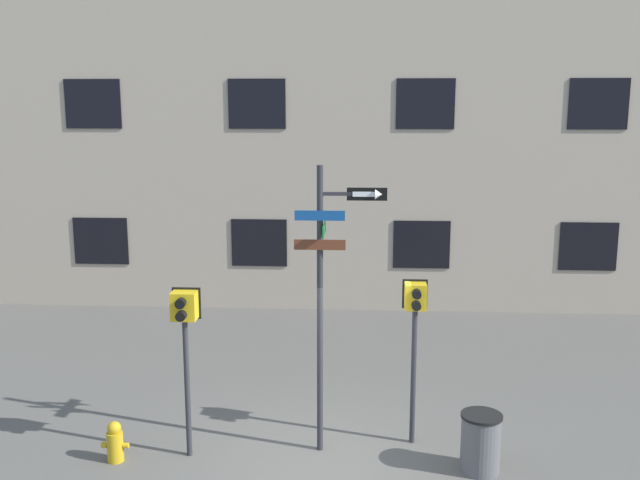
# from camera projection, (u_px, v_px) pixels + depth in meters

# --- Properties ---
(ground_plane) EXTENTS (60.00, 60.00, 0.00)m
(ground_plane) POSITION_uv_depth(u_px,v_px,m) (322.00, 465.00, 10.18)
(ground_plane) COLOR #595651
(building_facade) EXTENTS (24.00, 0.63, 13.53)m
(building_facade) POSITION_uv_depth(u_px,v_px,m) (341.00, 31.00, 16.87)
(building_facade) COLOR tan
(building_facade) RESTS_ON ground_plane
(street_sign_pole) EXTENTS (1.30, 0.70, 4.25)m
(street_sign_pole) POSITION_uv_depth(u_px,v_px,m) (326.00, 287.00, 10.17)
(street_sign_pole) COLOR #2D2D33
(street_sign_pole) RESTS_ON ground_plane
(pedestrian_signal_left) EXTENTS (0.41, 0.40, 2.51)m
(pedestrian_signal_left) POSITION_uv_depth(u_px,v_px,m) (185.00, 325.00, 10.10)
(pedestrian_signal_left) COLOR #2D2D33
(pedestrian_signal_left) RESTS_ON ground_plane
(pedestrian_signal_right) EXTENTS (0.37, 0.40, 2.52)m
(pedestrian_signal_right) POSITION_uv_depth(u_px,v_px,m) (415.00, 317.00, 10.50)
(pedestrian_signal_right) COLOR #2D2D33
(pedestrian_signal_right) RESTS_ON ground_plane
(fire_hydrant) EXTENTS (0.39, 0.23, 0.61)m
(fire_hydrant) POSITION_uv_depth(u_px,v_px,m) (115.00, 442.00, 10.25)
(fire_hydrant) COLOR gold
(fire_hydrant) RESTS_ON ground_plane
(trash_bin) EXTENTS (0.58, 0.58, 0.85)m
(trash_bin) POSITION_uv_depth(u_px,v_px,m) (481.00, 443.00, 9.95)
(trash_bin) COLOR #59595B
(trash_bin) RESTS_ON ground_plane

